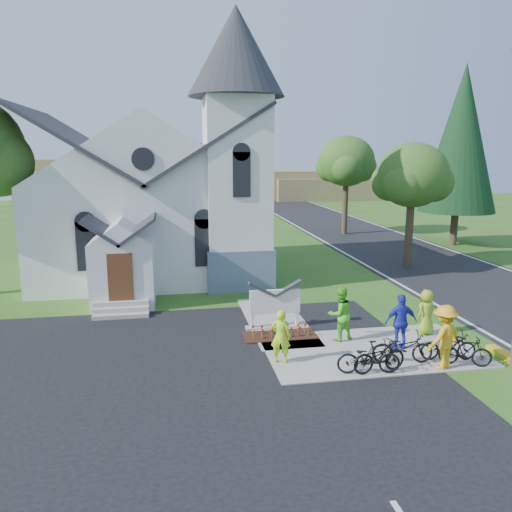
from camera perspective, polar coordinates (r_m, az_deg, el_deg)
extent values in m
plane|color=#2F5C1A|center=(16.36, 8.76, -11.68)|extent=(120.00, 120.00, 0.00)
cube|color=black|center=(13.94, -17.91, -16.45)|extent=(20.00, 16.00, 0.02)
cube|color=black|center=(33.43, 16.87, 0.07)|extent=(8.00, 90.00, 0.02)
cube|color=#9D998E|center=(17.29, 13.02, -10.45)|extent=(7.00, 4.00, 0.05)
cube|color=white|center=(27.50, -12.01, 3.17)|extent=(11.00, 9.00, 5.00)
cube|color=slate|center=(24.72, -2.11, -1.06)|extent=(3.20, 3.20, 2.00)
cube|color=white|center=(24.19, -2.17, 7.05)|extent=(3.00, 3.00, 9.00)
cone|color=#2A2A2F|center=(24.54, -2.29, 22.36)|extent=(4.50, 4.50, 4.00)
cube|color=white|center=(22.17, -14.95, -1.89)|extent=(2.60, 2.40, 2.80)
cube|color=#563018|center=(20.96, -15.24, -2.40)|extent=(1.00, 0.10, 2.00)
cube|color=#9D998E|center=(18.91, 2.16, -8.11)|extent=(2.20, 0.40, 0.10)
cube|color=white|center=(18.59, -0.41, -6.82)|extent=(0.12, 0.12, 1.00)
cube|color=white|center=(18.94, 4.70, -6.51)|extent=(0.12, 0.12, 1.00)
cube|color=white|center=(18.60, 2.18, -5.21)|extent=(1.90, 0.14, 0.90)
cube|color=#34180E|center=(18.09, 2.76, -9.10)|extent=(2.60, 1.10, 0.07)
cylinder|color=#382B1E|center=(29.78, 17.09, 2.62)|extent=(0.44, 0.44, 4.05)
ellipsoid|color=#2D551D|center=(29.47, 17.47, 8.82)|extent=(4.00, 4.00, 3.60)
cylinder|color=#382B1E|center=(40.88, 10.14, 5.61)|extent=(0.44, 0.44, 4.50)
ellipsoid|color=#2D551D|center=(40.67, 10.32, 10.61)|extent=(4.40, 4.40, 3.96)
cylinder|color=#382B1E|center=(38.24, 21.68, 2.97)|extent=(0.50, 0.50, 2.40)
cone|color=black|center=(37.89, 22.40, 12.27)|extent=(5.20, 5.20, 10.00)
cube|color=olive|center=(71.18, -1.07, 8.10)|extent=(60.00, 8.00, 4.00)
cube|color=olive|center=(72.46, -14.07, 8.45)|extent=(30.00, 6.00, 5.60)
cube|color=olive|center=(73.50, 11.71, 7.58)|extent=(25.00, 6.00, 3.00)
imported|color=#B8F81D|center=(15.61, 2.82, -9.15)|extent=(0.71, 0.57, 1.70)
imported|color=black|center=(15.35, 12.75, -11.26)|extent=(1.95, 0.92, 0.98)
imported|color=#52DC29|center=(17.61, 9.57, -6.53)|extent=(1.08, 0.94, 1.89)
imported|color=black|center=(15.47, 13.93, -11.04)|extent=(1.77, 0.73, 1.03)
imported|color=#242CB7|center=(17.30, 16.24, -7.22)|extent=(1.11, 0.49, 1.87)
imported|color=black|center=(16.33, 16.37, -10.01)|extent=(1.97, 0.95, 0.99)
imported|color=gold|center=(16.20, 20.71, -8.63)|extent=(1.46, 1.17, 1.97)
imported|color=black|center=(16.76, 22.81, -10.00)|extent=(1.62, 1.02, 0.94)
imported|color=#86AF20|center=(18.97, 18.87, -6.07)|extent=(0.94, 0.77, 1.64)
imported|color=black|center=(17.02, 21.11, -9.56)|extent=(1.83, 0.88, 0.92)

